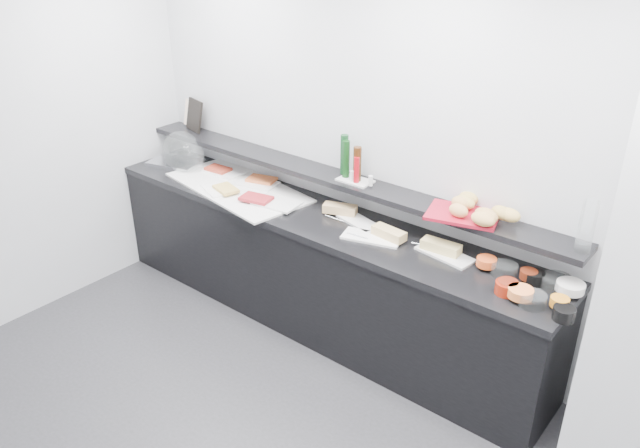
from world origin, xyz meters
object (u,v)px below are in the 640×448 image
Objects in this scene: condiment_tray at (355,181)px; carafe at (587,227)px; bread_tray at (463,215)px; cloche_base at (176,163)px; framed_print at (194,115)px; sandwich_plate_mid at (372,238)px.

carafe is at bearing -0.98° from condiment_tray.
bread_tray is (0.83, -0.03, 0.00)m from condiment_tray.
cloche_base is 1.39× the size of carafe.
carafe is at bearing 12.53° from framed_print.
bread_tray reaches higher than cloche_base.
condiment_tray is at bearing 11.93° from framed_print.
carafe is at bearing -7.02° from sandwich_plate_mid.
bread_tray is 1.40× the size of carafe.
framed_print is (0.02, 0.23, 0.36)m from cloche_base.
carafe is at bearing -14.45° from bread_tray.
sandwich_plate_mid is 0.91× the size of bread_tray.
framed_print reaches higher than condiment_tray.
cloche_base is at bearing -177.15° from carafe.
framed_print reaches higher than cloche_base.
sandwich_plate_mid is 1.27× the size of carafe.
sandwich_plate_mid is at bearing -36.65° from condiment_tray.
framed_print is at bearing 155.53° from sandwich_plate_mid.
condiment_tray reaches higher than cloche_base.
framed_print is 0.87× the size of carafe.
carafe reaches higher than bread_tray.
carafe is at bearing -13.34° from cloche_base.
framed_print is 1.71m from condiment_tray.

